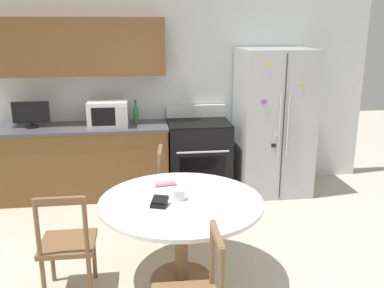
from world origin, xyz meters
TOP-DOWN VIEW (x-y plane):
  - back_wall at (-0.30, 2.59)m, footprint 5.20×0.44m
  - kitchen_counter at (-1.16, 2.29)m, footprint 2.10×0.64m
  - refrigerator at (1.22, 2.19)m, footprint 0.88×0.80m
  - oven_range at (0.28, 2.26)m, footprint 0.77×0.68m
  - microwave at (-0.83, 2.27)m, footprint 0.48×0.39m
  - countertop_tv at (-1.74, 2.30)m, footprint 0.43×0.16m
  - counter_bottle at (-0.50, 2.37)m, footprint 0.07×0.07m
  - dining_table at (-0.15, 0.26)m, footprint 1.33×1.33m
  - dining_chair_far at (-0.10, 1.17)m, footprint 0.46×0.46m
  - dining_chair_left at (-1.05, 0.20)m, footprint 0.42×0.42m
  - candle_glass at (-0.16, 0.27)m, footprint 0.09×0.09m
  - folded_napkin at (-0.25, 0.59)m, footprint 0.19×0.08m
  - wallet at (-0.32, 0.17)m, footprint 0.16×0.16m

SIDE VIEW (x-z plane):
  - dining_chair_far at x=-0.10m, z-range -0.02..0.89m
  - dining_chair_left at x=-1.05m, z-range -0.02..0.89m
  - kitchen_counter at x=-1.16m, z-range 0.00..0.90m
  - oven_range at x=0.28m, z-range -0.07..1.01m
  - dining_table at x=-0.15m, z-range 0.24..0.98m
  - folded_napkin at x=-0.25m, z-range 0.74..0.79m
  - wallet at x=-0.32m, z-range 0.73..0.80m
  - candle_glass at x=-0.16m, z-range 0.73..0.82m
  - refrigerator at x=1.22m, z-range 0.00..1.82m
  - counter_bottle at x=-0.50m, z-range 0.86..1.16m
  - microwave at x=-0.83m, z-range 0.90..1.21m
  - countertop_tv at x=-1.74m, z-range 0.91..1.23m
  - back_wall at x=-0.30m, z-range 0.14..2.74m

